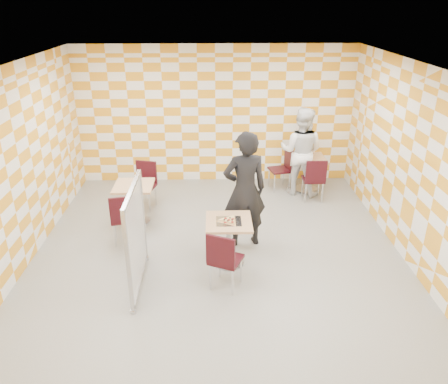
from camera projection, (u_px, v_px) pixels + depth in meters
name	position (u px, v px, depth m)	size (l,w,h in m)	color
room_shell	(217.00, 163.00, 6.81)	(7.00, 7.00, 7.00)	gray
main_table	(229.00, 235.00, 6.74)	(0.70, 0.70, 0.75)	tan
second_table	(308.00, 168.00, 9.37)	(0.70, 0.70, 0.75)	tan
empty_table	(135.00, 197.00, 8.01)	(0.70, 0.70, 0.75)	tan
chair_main_front	(223.00, 257.00, 6.09)	(0.56, 0.56, 0.92)	black
chair_second_front	(314.00, 177.00, 8.81)	(0.42, 0.43, 0.92)	black
chair_second_side	(284.00, 165.00, 9.41)	(0.52, 0.51, 0.92)	black
chair_empty_near	(123.00, 215.00, 7.26)	(0.50, 0.51, 0.92)	black
chair_empty_far	(145.00, 181.00, 8.62)	(0.51, 0.52, 0.92)	black
partition	(136.00, 237.00, 6.11)	(0.08, 1.38, 1.55)	white
man_dark	(245.00, 190.00, 7.10)	(0.72, 0.47, 1.98)	black
man_white	(301.00, 151.00, 9.07)	(0.90, 0.70, 1.86)	white
pizza_on_foil	(229.00, 220.00, 6.62)	(0.40, 0.40, 0.04)	silver
sport_bottle	(300.00, 152.00, 9.29)	(0.06, 0.06, 0.20)	white
soda_bottle	(312.00, 151.00, 9.33)	(0.07, 0.07, 0.23)	black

